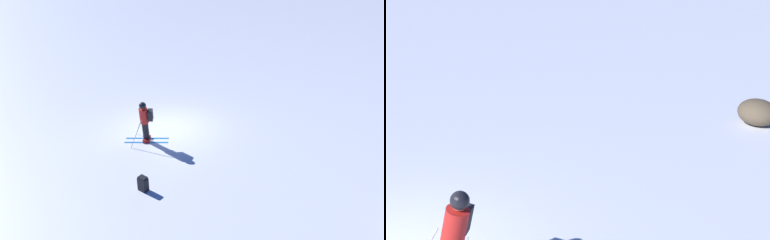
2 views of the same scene
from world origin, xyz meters
TOP-DOWN VIEW (x-y plane):
  - ground_plane at (0.00, 0.00)m, footprint 300.00×300.00m
  - skier at (1.67, 0.15)m, footprint 1.49×1.78m
  - spare_backpack at (4.11, 1.96)m, footprint 0.25×0.32m

SIDE VIEW (x-z plane):
  - ground_plane at x=0.00m, z-range 0.00..0.00m
  - spare_backpack at x=4.11m, z-range -0.01..0.49m
  - skier at x=1.67m, z-range 0.11..2.01m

